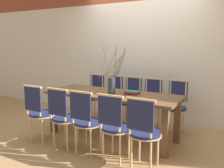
{
  "coord_description": "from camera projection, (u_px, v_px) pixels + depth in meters",
  "views": [
    {
      "loc": [
        1.96,
        -3.44,
        1.55
      ],
      "look_at": [
        0.0,
        0.0,
        0.89
      ],
      "focal_mm": 40.0,
      "sensor_mm": 36.0,
      "label": 1
    }
  ],
  "objects": [
    {
      "name": "chair_far_leftend",
      "position": [
        94.0,
        95.0,
        5.11
      ],
      "size": [
        0.41,
        0.41,
        0.92
      ],
      "rotation": [
        0.0,
        0.0,
        3.14
      ],
      "color": "#1E234C",
      "rests_on": "ground_plane"
    },
    {
      "name": "chair_near_rightend",
      "position": [
        144.0,
        130.0,
        3.03
      ],
      "size": [
        0.41,
        0.41,
        0.92
      ],
      "color": "#1E234C",
      "rests_on": "ground_plane"
    },
    {
      "name": "chair_near_left",
      "position": [
        63.0,
        115.0,
        3.64
      ],
      "size": [
        0.41,
        0.41,
        0.92
      ],
      "color": "#1E234C",
      "rests_on": "ground_plane"
    },
    {
      "name": "chair_near_right",
      "position": [
        114.0,
        125.0,
        3.23
      ],
      "size": [
        0.41,
        0.41,
        0.92
      ],
      "color": "#1E234C",
      "rests_on": "ground_plane"
    },
    {
      "name": "dining_table",
      "position": [
        112.0,
        100.0,
        4.05
      ],
      "size": [
        2.2,
        0.81,
        0.74
      ],
      "color": "brown",
      "rests_on": "ground_plane"
    },
    {
      "name": "chair_far_rightend",
      "position": [
        176.0,
        104.0,
        4.28
      ],
      "size": [
        0.41,
        0.41,
        0.92
      ],
      "rotation": [
        0.0,
        0.0,
        3.14
      ],
      "color": "#1E234C",
      "rests_on": "ground_plane"
    },
    {
      "name": "chair_far_left",
      "position": [
        112.0,
        97.0,
        4.9
      ],
      "size": [
        0.41,
        0.41,
        0.92
      ],
      "rotation": [
        0.0,
        0.0,
        3.14
      ],
      "color": "#1E234C",
      "rests_on": "ground_plane"
    },
    {
      "name": "chair_far_center",
      "position": [
        131.0,
        99.0,
        4.7
      ],
      "size": [
        0.41,
        0.41,
        0.92
      ],
      "rotation": [
        0.0,
        0.0,
        3.14
      ],
      "color": "#1E234C",
      "rests_on": "ground_plane"
    },
    {
      "name": "ground_plane",
      "position": [
        112.0,
        137.0,
        4.15
      ],
      "size": [
        16.0,
        16.0,
        0.0
      ],
      "primitive_type": "plane",
      "color": "#A87F51"
    },
    {
      "name": "wall_rear",
      "position": [
        143.0,
        40.0,
        4.97
      ],
      "size": [
        12.0,
        0.06,
        3.2
      ],
      "color": "beige",
      "rests_on": "ground_plane"
    },
    {
      "name": "vase_centerpiece",
      "position": [
        112.0,
        84.0,
        3.94
      ],
      "size": [
        0.4,
        0.4,
        0.81
      ],
      "color": "#33383D",
      "rests_on": "dining_table"
    },
    {
      "name": "chair_near_center",
      "position": [
        86.0,
        120.0,
        3.44
      ],
      "size": [
        0.41,
        0.41,
        0.92
      ],
      "color": "#1E234C",
      "rests_on": "ground_plane"
    },
    {
      "name": "chair_near_leftend",
      "position": [
        39.0,
        111.0,
        3.88
      ],
      "size": [
        0.41,
        0.41,
        0.92
      ],
      "color": "#1E234C",
      "rests_on": "ground_plane"
    },
    {
      "name": "book_stack",
      "position": [
        132.0,
        92.0,
        3.97
      ],
      "size": [
        0.24,
        0.21,
        0.05
      ],
      "color": "maroon",
      "rests_on": "dining_table"
    },
    {
      "name": "chair_far_right",
      "position": [
        151.0,
        101.0,
        4.51
      ],
      "size": [
        0.41,
        0.41,
        0.92
      ],
      "rotation": [
        0.0,
        0.0,
        3.14
      ],
      "color": "#1E234C",
      "rests_on": "ground_plane"
    }
  ]
}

